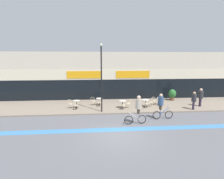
{
  "coord_description": "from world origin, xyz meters",
  "views": [
    {
      "loc": [
        -1.34,
        -10.58,
        4.93
      ],
      "look_at": [
        0.02,
        5.71,
        2.07
      ],
      "focal_mm": 28.0,
      "sensor_mm": 36.0,
      "label": 1
    }
  ],
  "objects": [
    {
      "name": "cafe_chair_3_near",
      "position": [
        3.52,
        5.79,
        0.64
      ],
      "size": [
        0.45,
        0.6,
        0.9
      ],
      "rotation": [
        0.0,
        0.0,
        1.44
      ],
      "color": "beige",
      "rests_on": "sidewalk_slab"
    },
    {
      "name": "cyclist_1",
      "position": [
        1.69,
        2.0,
        1.33
      ],
      "size": [
        1.73,
        0.56,
        2.23
      ],
      "rotation": [
        0.0,
        0.0,
        3.23
      ],
      "color": "black",
      "rests_on": "ground"
    },
    {
      "name": "bistro_table_1",
      "position": [
        -1.19,
        7.38,
        0.64
      ],
      "size": [
        0.68,
        0.68,
        0.73
      ],
      "color": "black",
      "rests_on": "sidewalk_slab"
    },
    {
      "name": "bistro_table_4",
      "position": [
        5.23,
        6.96,
        0.66
      ],
      "size": [
        0.61,
        0.61,
        0.77
      ],
      "color": "black",
      "rests_on": "sidewalk_slab"
    },
    {
      "name": "bike_lane_stripe",
      "position": [
        0.0,
        1.04,
        0.0
      ],
      "size": [
        36.0,
        0.7,
        0.01
      ],
      "primitive_type": "cube",
      "color": "#3D7AB7",
      "rests_on": "ground"
    },
    {
      "name": "pedestrian_near_end",
      "position": [
        9.17,
        6.08,
        1.22
      ],
      "size": [
        0.51,
        0.51,
        1.86
      ],
      "rotation": [
        0.0,
        0.0,
        -0.06
      ],
      "color": "#382D47",
      "rests_on": "sidewalk_slab"
    },
    {
      "name": "pedestrian_far_end",
      "position": [
        7.84,
        5.01,
        1.15
      ],
      "size": [
        0.54,
        0.54,
        1.74
      ],
      "rotation": [
        0.0,
        0.0,
        -0.24
      ],
      "color": "#382D47",
      "rests_on": "sidewalk_slab"
    },
    {
      "name": "cafe_chair_0_side",
      "position": [
        -4.06,
        6.42,
        0.64
      ],
      "size": [
        0.59,
        0.44,
        0.9
      ],
      "rotation": [
        0.0,
        0.0,
        -0.1
      ],
      "color": "beige",
      "rests_on": "sidewalk_slab"
    },
    {
      "name": "cafe_chair_2_side",
      "position": [
        1.73,
        6.06,
        0.64
      ],
      "size": [
        0.57,
        0.4,
        0.9
      ],
      "rotation": [
        0.0,
        0.0,
        3.14
      ],
      "color": "beige",
      "rests_on": "sidewalk_slab"
    },
    {
      "name": "cafe_chair_2_near",
      "position": [
        1.09,
        5.44,
        0.64
      ],
      "size": [
        0.45,
        0.6,
        0.9
      ],
      "rotation": [
        0.0,
        0.0,
        1.43
      ],
      "color": "beige",
      "rests_on": "sidewalk_slab"
    },
    {
      "name": "sidewalk_slab",
      "position": [
        0.0,
        7.25,
        0.06
      ],
      "size": [
        40.0,
        5.5,
        0.12
      ],
      "primitive_type": "cube",
      "color": "gray",
      "rests_on": "ground"
    },
    {
      "name": "bistro_table_0",
      "position": [
        -3.43,
        6.41,
        0.67
      ],
      "size": [
        0.65,
        0.65,
        0.77
      ],
      "color": "black",
      "rests_on": "sidewalk_slab"
    },
    {
      "name": "cafe_chair_3_side",
      "position": [
        4.16,
        6.41,
        0.64
      ],
      "size": [
        0.59,
        0.43,
        0.9
      ],
      "rotation": [
        0.0,
        0.0,
        3.07
      ],
      "color": "beige",
      "rests_on": "sidewalk_slab"
    },
    {
      "name": "planter_pot",
      "position": [
        7.41,
        8.87,
        0.83
      ],
      "size": [
        0.84,
        0.84,
        1.29
      ],
      "color": "brown",
      "rests_on": "sidewalk_slab"
    },
    {
      "name": "cyclist_0",
      "position": [
        3.85,
        2.93,
        1.25
      ],
      "size": [
        1.76,
        0.52,
        2.15
      ],
      "rotation": [
        0.0,
        0.0,
        0.07
      ],
      "color": "black",
      "rests_on": "ground"
    },
    {
      "name": "bistro_table_3",
      "position": [
        3.53,
        6.42,
        0.64
      ],
      "size": [
        0.72,
        0.72,
        0.72
      ],
      "color": "black",
      "rests_on": "sidewalk_slab"
    },
    {
      "name": "cafe_chair_1_side",
      "position": [
        -1.81,
        7.37,
        0.64
      ],
      "size": [
        0.59,
        0.44,
        0.9
      ],
      "rotation": [
        0.0,
        0.0,
        0.11
      ],
      "color": "beige",
      "rests_on": "sidewalk_slab"
    },
    {
      "name": "cafe_chair_0_near",
      "position": [
        -3.44,
        5.78,
        0.64
      ],
      "size": [
        0.44,
        0.6,
        0.9
      ],
      "rotation": [
        0.0,
        0.0,
        1.45
      ],
      "color": "beige",
      "rests_on": "sidewalk_slab"
    },
    {
      "name": "storefront_facade",
      "position": [
        0.0,
        11.97,
        2.86
      ],
      "size": [
        40.0,
        4.06,
        5.76
      ],
      "color": "beige",
      "rests_on": "ground"
    },
    {
      "name": "cafe_chair_4_side",
      "position": [
        4.6,
        6.95,
        0.64
      ],
      "size": [
        0.6,
        0.45,
        0.9
      ],
      "rotation": [
        0.0,
        0.0,
        0.14
      ],
      "color": "beige",
      "rests_on": "sidewalk_slab"
    },
    {
      "name": "lamp_post",
      "position": [
        -0.99,
        5.02,
        3.61
      ],
      "size": [
        0.26,
        0.26,
        6.14
      ],
      "color": "black",
      "rests_on": "sidewalk_slab"
    },
    {
      "name": "cafe_chair_1_near",
      "position": [
        -1.18,
        6.75,
        0.64
      ],
      "size": [
        0.42,
        0.59,
        0.9
      ],
      "rotation": [
        0.0,
        0.0,
        1.63
      ],
      "color": "beige",
      "rests_on": "sidewalk_slab"
    },
    {
      "name": "cafe_chair_4_near",
      "position": [
        5.23,
        6.33,
        0.64
      ],
      "size": [
        0.4,
        0.58,
        0.9
      ],
      "rotation": [
        0.0,
        0.0,
        1.56
      ],
      "color": "beige",
      "rests_on": "sidewalk_slab"
    },
    {
      "name": "ground_plane",
      "position": [
        0.0,
        0.0,
        0.0
      ],
      "size": [
        120.0,
        120.0,
        0.0
      ],
      "primitive_type": "plane",
      "color": "#5B5B60"
    },
    {
      "name": "bistro_table_2",
      "position": [
        1.1,
        6.06,
        0.65
      ],
      "size": [
        0.71,
        0.71,
        0.75
      ],
      "color": "black",
      "rests_on": "sidewalk_slab"
    }
  ]
}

